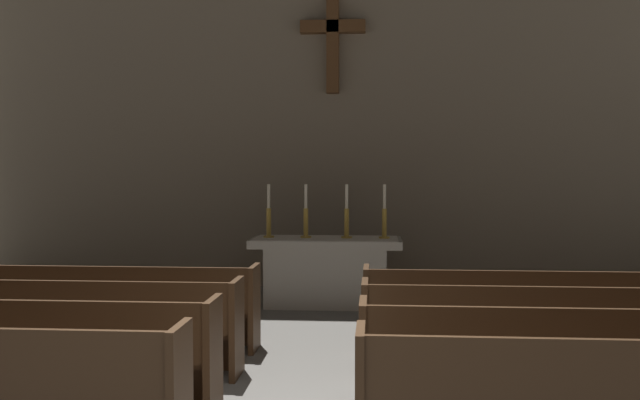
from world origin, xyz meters
TOP-DOWN VIEW (x-y plane):
  - pew_left_row_3 at (-2.61, 1.99)m, footprint 4.04×0.50m
  - pew_left_row_4 at (-2.61, 3.00)m, footprint 4.04×0.50m
  - pew_right_row_2 at (2.61, 0.97)m, footprint 4.04×0.50m
  - pew_right_row_3 at (2.61, 1.99)m, footprint 4.04×0.50m
  - pew_right_row_4 at (2.61, 3.00)m, footprint 4.04×0.50m
  - altar at (0.00, 5.65)m, footprint 2.20×0.90m
  - candlestick_outer_left at (-0.85, 5.65)m, footprint 0.16×0.16m
  - candlestick_inner_left at (-0.30, 5.65)m, footprint 0.16×0.16m
  - candlestick_inner_right at (0.30, 5.65)m, footprint 0.16×0.16m
  - candlestick_outer_right at (0.85, 5.65)m, footprint 0.16×0.16m
  - apse_with_cross at (0.00, 7.48)m, footprint 12.74×0.45m

SIDE VIEW (x-z plane):
  - pew_left_row_3 at x=-2.61m, z-range 0.00..0.95m
  - pew_left_row_4 at x=-2.61m, z-range 0.00..0.95m
  - pew_right_row_2 at x=2.61m, z-range 0.00..0.95m
  - pew_right_row_3 at x=2.61m, z-range 0.00..0.95m
  - pew_right_row_4 at x=2.61m, z-range 0.00..0.95m
  - altar at x=0.00m, z-range 0.03..1.04m
  - candlestick_outer_left at x=-0.85m, z-range 0.88..1.66m
  - candlestick_inner_left at x=-0.30m, z-range 0.88..1.66m
  - candlestick_inner_right at x=0.30m, z-range 0.88..1.66m
  - candlestick_outer_right at x=0.85m, z-range 0.88..1.66m
  - apse_with_cross at x=0.00m, z-range 0.00..7.53m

